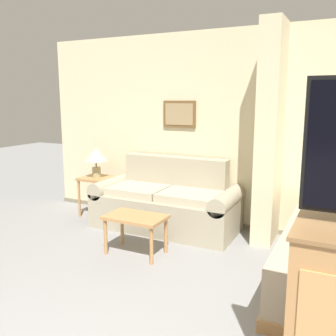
# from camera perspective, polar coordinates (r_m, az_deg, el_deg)

# --- Properties ---
(wall_back) EXTENTS (6.36, 0.16, 2.60)m
(wall_back) POSITION_cam_1_polar(r_m,az_deg,el_deg) (4.97, 13.01, 5.34)
(wall_back) COLOR beige
(wall_back) RESTS_ON ground_plane
(wall_partition_pillar) EXTENTS (0.24, 0.56, 2.60)m
(wall_partition_pillar) POSITION_cam_1_polar(r_m,az_deg,el_deg) (4.58, 15.26, 4.89)
(wall_partition_pillar) COLOR beige
(wall_partition_pillar) RESTS_ON ground_plane
(couch) EXTENTS (1.94, 0.84, 0.93)m
(couch) POSITION_cam_1_polar(r_m,az_deg,el_deg) (5.04, -0.24, -5.41)
(couch) COLOR tan
(couch) RESTS_ON ground_plane
(coffee_table) EXTENTS (0.66, 0.41, 0.44)m
(coffee_table) POSITION_cam_1_polar(r_m,az_deg,el_deg) (4.21, -4.96, -8.09)
(coffee_table) COLOR #B27F4C
(coffee_table) RESTS_ON ground_plane
(side_table) EXTENTS (0.43, 0.43, 0.58)m
(side_table) POSITION_cam_1_polar(r_m,az_deg,el_deg) (5.64, -10.78, -2.38)
(side_table) COLOR #B27F4C
(side_table) RESTS_ON ground_plane
(table_lamp) EXTENTS (0.35, 0.35, 0.43)m
(table_lamp) POSITION_cam_1_polar(r_m,az_deg,el_deg) (5.56, -10.93, 1.82)
(table_lamp) COLOR tan
(table_lamp) RESTS_ON side_table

